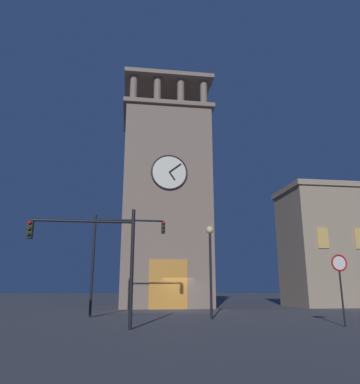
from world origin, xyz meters
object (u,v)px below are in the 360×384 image
(traffic_signal_near, at_px, (117,246))
(street_lamp, at_px, (210,253))
(no_horn_sign, at_px, (340,269))
(clocktower, at_px, (165,201))
(traffic_signal_mid, at_px, (95,247))

(traffic_signal_near, height_order, street_lamp, traffic_signal_near)
(street_lamp, relative_size, no_horn_sign, 1.63)
(clocktower, distance_m, traffic_signal_mid, 19.85)
(clocktower, relative_size, traffic_signal_near, 3.91)
(clocktower, bearing_deg, traffic_signal_near, 69.67)
(traffic_signal_near, bearing_deg, no_horn_sign, 144.55)
(traffic_signal_near, bearing_deg, clocktower, -110.33)
(traffic_signal_near, distance_m, street_lamp, 5.98)
(clocktower, xyz_separation_m, street_lamp, (-1.30, 13.53, -6.13))
(traffic_signal_mid, xyz_separation_m, no_horn_sign, (-11.07, 0.17, -0.89))
(street_lamp, bearing_deg, no_horn_sign, 135.88)
(traffic_signal_near, distance_m, no_horn_sign, 12.83)
(no_horn_sign, bearing_deg, traffic_signal_near, -35.45)
(street_lamp, bearing_deg, clocktower, -84.49)
(traffic_signal_mid, bearing_deg, traffic_signal_near, -95.65)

